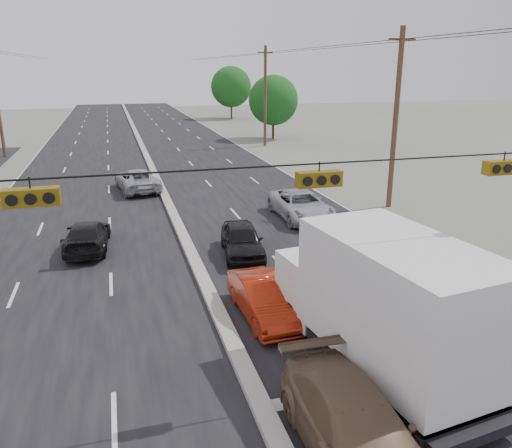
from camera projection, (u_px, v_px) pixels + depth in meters
The scene contains 17 objects.
ground at pixel (255, 396), 12.46m from camera, with size 200.00×200.00×0.00m, color #606356.
road_surface at pixel (153, 170), 39.97m from camera, with size 20.00×160.00×0.02m, color black.
center_median at pixel (152, 169), 39.94m from camera, with size 0.50×160.00×0.20m, color gray.
utility_pole_right_b at pixel (396, 119), 27.98m from camera, with size 1.60×0.30×10.00m.
utility_pole_right_c at pixel (265, 96), 50.91m from camera, with size 1.60×0.30×10.00m.
traffic_signals at pixel (315, 177), 11.18m from camera, with size 25.00×0.30×0.54m.
tree_right_mid at pixel (273, 100), 56.38m from camera, with size 5.60×5.60×7.14m.
tree_right_far at pixel (231, 87), 79.39m from camera, with size 6.40×6.40×8.16m.
box_truck at pixel (381, 302), 13.06m from camera, with size 3.56×7.87×3.86m.
tan_sedan at pixel (355, 430), 10.22m from camera, with size 2.07×5.09×1.48m, color brown.
red_sedan at pixel (263, 299), 16.21m from camera, with size 1.41×4.03×1.33m, color #9B1F09.
queue_car_a at pixel (242, 240), 21.59m from camera, with size 1.65×4.11×1.40m, color black.
queue_car_b at pixel (354, 246), 20.82m from camera, with size 1.52×4.36×1.44m, color silver.
queue_car_c at pixel (301, 206), 26.91m from camera, with size 2.44×5.30×1.47m, color #ADB1B5.
queue_car_d at pixel (451, 269), 18.71m from camera, with size 1.72×4.22×1.22m, color navy.
oncoming_near at pixel (87, 236), 22.33m from camera, with size 1.81×4.45×1.29m, color black.
oncoming_far at pixel (137, 180), 33.08m from camera, with size 2.39×5.17×1.44m, color #A0A2A7.
Camera 1 is at (-2.90, -10.19, 7.84)m, focal length 35.00 mm.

